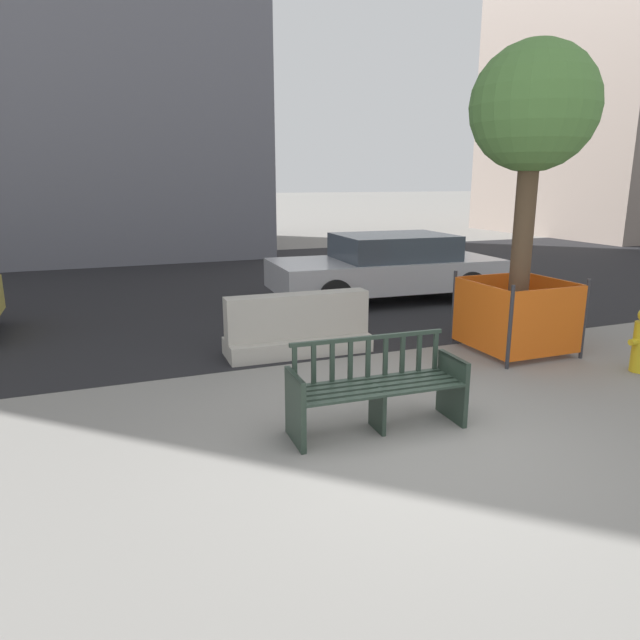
{
  "coord_description": "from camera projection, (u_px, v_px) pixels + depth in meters",
  "views": [
    {
      "loc": [
        -2.68,
        -4.06,
        2.35
      ],
      "look_at": [
        -0.3,
        1.97,
        0.75
      ],
      "focal_mm": 32.0,
      "sensor_mm": 36.0,
      "label": 1
    }
  ],
  "objects": [
    {
      "name": "construction_fence",
      "position": [
        516.0,
        313.0,
        7.93
      ],
      "size": [
        1.28,
        1.28,
        1.09
      ],
      "color": "#2D2D33",
      "rests_on": "ground"
    },
    {
      "name": "ground_plane",
      "position": [
        430.0,
        445.0,
        5.19
      ],
      "size": [
        200.0,
        200.0,
        0.0
      ],
      "primitive_type": "plane",
      "color": "gray"
    },
    {
      "name": "street_bench",
      "position": [
        377.0,
        390.0,
        5.44
      ],
      "size": [
        1.71,
        0.59,
        0.88
      ],
      "color": "#28382D",
      "rests_on": "ground"
    },
    {
      "name": "street_asphalt",
      "position": [
        225.0,
        285.0,
        13.05
      ],
      "size": [
        120.0,
        12.0,
        0.01
      ],
      "primitive_type": "cube",
      "color": "black",
      "rests_on": "ground"
    },
    {
      "name": "street_tree",
      "position": [
        533.0,
        114.0,
        7.3
      ],
      "size": [
        1.63,
        1.63,
        4.07
      ],
      "color": "brown",
      "rests_on": "ground"
    },
    {
      "name": "jersey_barrier_centre",
      "position": [
        298.0,
        329.0,
        7.88
      ],
      "size": [
        2.02,
        0.73,
        0.84
      ],
      "color": "#ADA89E",
      "rests_on": "ground"
    },
    {
      "name": "car_sedan_mid",
      "position": [
        387.0,
        267.0,
        11.35
      ],
      "size": [
        4.58,
        2.19,
        1.3
      ],
      "color": "#B7B7BC",
      "rests_on": "ground"
    }
  ]
}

